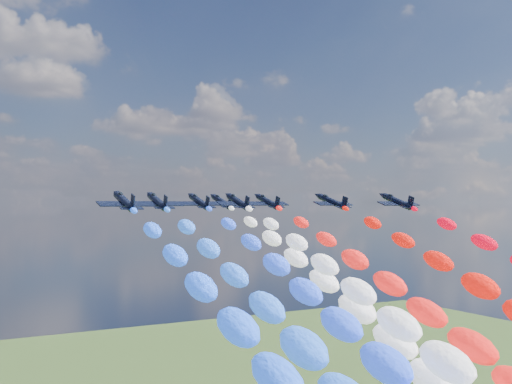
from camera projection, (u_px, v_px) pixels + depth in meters
jet_0 at (124, 201)px, 108.27m from camera, size 9.62×13.12×6.28m
jet_1 at (157, 201)px, 121.51m from camera, size 9.73×13.20×6.28m
jet_2 at (199, 202)px, 136.70m from camera, size 9.65×13.14×6.28m
jet_3 at (238, 202)px, 136.76m from camera, size 9.75×13.21×6.28m
jet_4 at (222, 202)px, 149.77m from camera, size 9.65×13.14×6.28m
trail_4 at (415, 376)px, 92.09m from camera, size 6.86×127.32×55.28m
jet_5 at (268, 202)px, 146.38m from camera, size 9.59×13.10×6.28m
trail_5 at (498, 382)px, 88.70m from camera, size 6.86×127.32×55.28m
jet_6 at (332, 202)px, 143.16m from camera, size 10.39×13.67×6.28m
jet_7 at (397, 202)px, 137.01m from camera, size 10.12×13.48×6.28m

